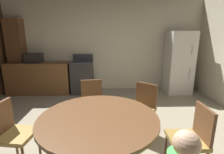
% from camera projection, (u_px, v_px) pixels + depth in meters
% --- Properties ---
extents(ground_plane, '(14.00, 14.00, 0.00)m').
position_uv_depth(ground_plane, '(100.00, 151.00, 2.46)').
color(ground_plane, gray).
extents(wall_back, '(6.06, 0.12, 2.70)m').
position_uv_depth(wall_back, '(104.00, 45.00, 5.08)').
color(wall_back, beige).
rests_on(wall_back, ground).
extents(kitchen_counter, '(1.76, 0.60, 0.90)m').
position_uv_depth(kitchen_counter, '(40.00, 78.00, 4.87)').
color(kitchen_counter, brown).
rests_on(kitchen_counter, ground).
extents(pantry_column, '(0.44, 0.36, 2.10)m').
position_uv_depth(pantry_column, '(18.00, 56.00, 4.89)').
color(pantry_column, brown).
rests_on(pantry_column, ground).
extents(oven_range, '(0.60, 0.60, 1.10)m').
position_uv_depth(oven_range, '(82.00, 77.00, 4.90)').
color(oven_range, '#2D2B28').
rests_on(oven_range, ground).
extents(refrigerator, '(0.68, 0.68, 1.76)m').
position_uv_depth(refrigerator, '(179.00, 63.00, 4.81)').
color(refrigerator, silver).
rests_on(refrigerator, ground).
extents(microwave, '(0.44, 0.32, 0.26)m').
position_uv_depth(microwave, '(34.00, 58.00, 4.73)').
color(microwave, black).
rests_on(microwave, kitchen_counter).
extents(dining_table, '(1.36, 1.36, 0.76)m').
position_uv_depth(dining_table, '(99.00, 128.00, 1.93)').
color(dining_table, brown).
rests_on(dining_table, ground).
extents(chair_north, '(0.46, 0.46, 0.87)m').
position_uv_depth(chair_north, '(92.00, 101.00, 3.00)').
color(chair_north, brown).
rests_on(chair_north, ground).
extents(chair_west, '(0.45, 0.45, 0.87)m').
position_uv_depth(chair_west, '(11.00, 131.00, 2.07)').
color(chair_west, brown).
rests_on(chair_west, ground).
extents(chair_east, '(0.41, 0.41, 0.87)m').
position_uv_depth(chair_east, '(192.00, 136.00, 1.97)').
color(chair_east, brown).
rests_on(chair_east, ground).
extents(chair_northeast, '(0.56, 0.56, 0.87)m').
position_uv_depth(chair_northeast, '(143.00, 106.00, 2.80)').
color(chair_northeast, brown).
rests_on(chair_northeast, ground).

